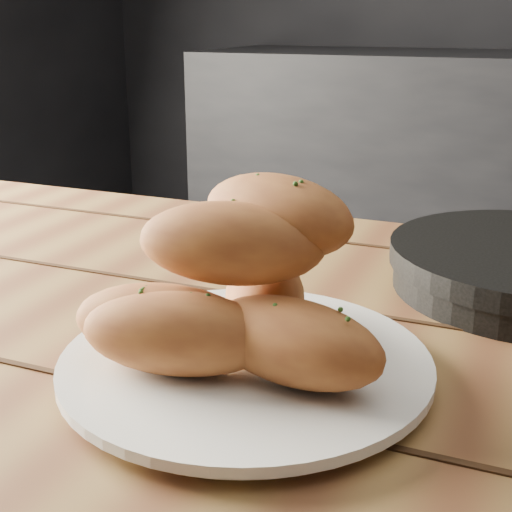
{
  "coord_description": "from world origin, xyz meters",
  "views": [
    {
      "loc": [
        -0.31,
        -0.63,
        1.01
      ],
      "look_at": [
        -0.5,
        -0.18,
        0.84
      ],
      "focal_mm": 50.0,
      "sensor_mm": 36.0,
      "label": 1
    }
  ],
  "objects": [
    {
      "name": "bread_rolls",
      "position": [
        -0.51,
        -0.2,
        0.82
      ],
      "size": [
        0.24,
        0.21,
        0.13
      ],
      "color": "#AD6630",
      "rests_on": "plate"
    },
    {
      "name": "plate",
      "position": [
        -0.5,
        -0.2,
        0.76
      ],
      "size": [
        0.28,
        0.28,
        0.02
      ],
      "color": "white",
      "rests_on": "table"
    },
    {
      "name": "table",
      "position": [
        -0.45,
        -0.15,
        0.65
      ],
      "size": [
        1.53,
        0.82,
        0.75
      ],
      "color": "brown",
      "rests_on": "ground"
    }
  ]
}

